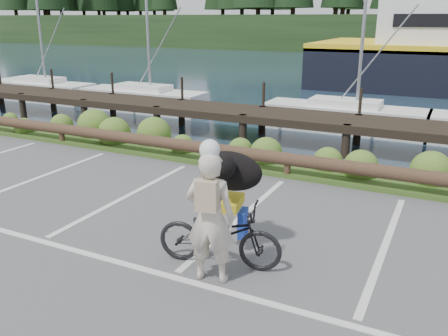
{
  "coord_description": "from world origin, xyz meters",
  "views": [
    {
      "loc": [
        3.35,
        -5.47,
        3.58
      ],
      "look_at": [
        -0.11,
        1.5,
        1.1
      ],
      "focal_mm": 38.0,
      "sensor_mm": 36.0,
      "label": 1
    }
  ],
  "objects": [
    {
      "name": "log_rail",
      "position": [
        0.0,
        4.6,
        0.0
      ],
      "size": [
        32.0,
        0.3,
        0.6
      ],
      "primitive_type": null,
      "color": "#443021",
      "rests_on": "ground"
    },
    {
      "name": "bicycle",
      "position": [
        0.44,
        0.24,
        0.5
      ],
      "size": [
        1.98,
        1.01,
        0.99
      ],
      "primitive_type": "imported",
      "rotation": [
        0.0,
        0.0,
        1.76
      ],
      "color": "black",
      "rests_on": "ground"
    },
    {
      "name": "ground",
      "position": [
        0.0,
        0.0,
        0.0
      ],
      "size": [
        72.0,
        72.0,
        0.0
      ],
      "primitive_type": "plane",
      "color": "#4D4C4E"
    },
    {
      "name": "vegetation_strip",
      "position": [
        0.0,
        5.3,
        0.05
      ],
      "size": [
        34.0,
        1.6,
        0.1
      ],
      "primitive_type": "cube",
      "color": "#3D5B21",
      "rests_on": "ground"
    },
    {
      "name": "harbor_backdrop",
      "position": [
        0.39,
        78.47,
        -0.0
      ],
      "size": [
        170.0,
        160.0,
        30.0
      ],
      "color": "#1A2C3E",
      "rests_on": "ground"
    },
    {
      "name": "dog",
      "position": [
        0.32,
        0.83,
        1.3
      ],
      "size": [
        0.72,
        1.15,
        0.62
      ],
      "primitive_type": "ellipsoid",
      "rotation": [
        0.0,
        0.0,
        1.76
      ],
      "color": "black",
      "rests_on": "bicycle"
    },
    {
      "name": "cyclist",
      "position": [
        0.52,
        -0.19,
        0.95
      ],
      "size": [
        0.77,
        0.58,
        1.91
      ],
      "primitive_type": "imported",
      "rotation": [
        0.0,
        0.0,
        3.33
      ],
      "color": "beige",
      "rests_on": "ground"
    }
  ]
}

